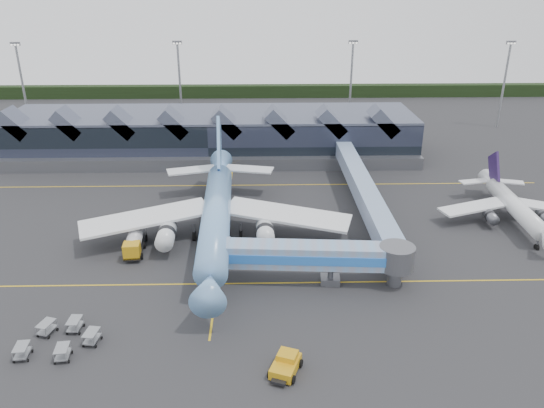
{
  "coord_description": "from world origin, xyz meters",
  "views": [
    {
      "loc": [
        5.89,
        -68.46,
        37.5
      ],
      "look_at": [
        7.65,
        6.98,
        5.0
      ],
      "focal_mm": 35.0,
      "sensor_mm": 36.0,
      "label": 1
    }
  ],
  "objects_px": {
    "regional_jet": "(513,205)",
    "jet_bridge": "(322,257)",
    "main_airliner": "(217,211)",
    "pushback_tug": "(286,365)",
    "fuel_truck": "(135,239)"
  },
  "relations": [
    {
      "from": "fuel_truck",
      "to": "main_airliner",
      "type": "bearing_deg",
      "value": 11.44
    },
    {
      "from": "main_airliner",
      "to": "jet_bridge",
      "type": "xyz_separation_m",
      "value": [
        14.69,
        -13.46,
        -0.59
      ]
    },
    {
      "from": "main_airliner",
      "to": "jet_bridge",
      "type": "relative_size",
      "value": 1.8
    },
    {
      "from": "main_airliner",
      "to": "fuel_truck",
      "type": "bearing_deg",
      "value": -166.03
    },
    {
      "from": "regional_jet",
      "to": "jet_bridge",
      "type": "distance_m",
      "value": 38.46
    },
    {
      "from": "fuel_truck",
      "to": "jet_bridge",
      "type": "bearing_deg",
      "value": -25.19
    },
    {
      "from": "jet_bridge",
      "to": "regional_jet",
      "type": "bearing_deg",
      "value": 33.24
    },
    {
      "from": "pushback_tug",
      "to": "fuel_truck",
      "type": "bearing_deg",
      "value": 148.75
    },
    {
      "from": "regional_jet",
      "to": "pushback_tug",
      "type": "xyz_separation_m",
      "value": [
        -39.14,
        -35.77,
        -2.07
      ]
    },
    {
      "from": "main_airliner",
      "to": "jet_bridge",
      "type": "height_order",
      "value": "main_airliner"
    },
    {
      "from": "main_airliner",
      "to": "pushback_tug",
      "type": "xyz_separation_m",
      "value": [
        9.15,
        -30.55,
        -3.68
      ]
    },
    {
      "from": "main_airliner",
      "to": "fuel_truck",
      "type": "height_order",
      "value": "main_airliner"
    },
    {
      "from": "main_airliner",
      "to": "regional_jet",
      "type": "height_order",
      "value": "main_airliner"
    },
    {
      "from": "fuel_truck",
      "to": "pushback_tug",
      "type": "distance_m",
      "value": 34.37
    },
    {
      "from": "main_airliner",
      "to": "jet_bridge",
      "type": "bearing_deg",
      "value": -44.42
    }
  ]
}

